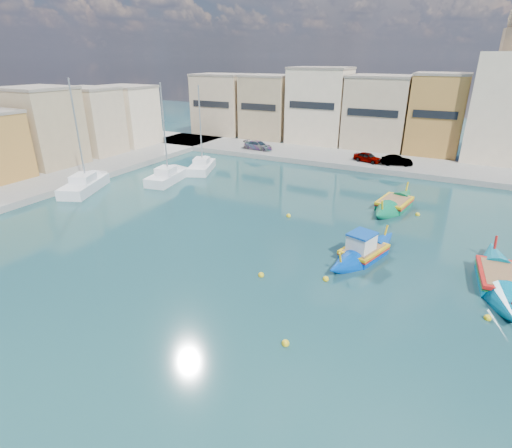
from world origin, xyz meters
The scene contains 13 objects.
ground centered at (0.00, 0.00, 0.00)m, with size 160.00×160.00×0.00m, color #112A34.
north_quay centered at (0.00, 32.00, 0.30)m, with size 80.00×8.00×0.60m, color gray.
west_quay centered at (-32.00, 8.00, 0.30)m, with size 8.00×56.00×0.60m, color gray.
north_townhouses centered at (6.68, 39.36, 5.00)m, with size 83.20×7.87×10.19m.
west_townhouses centered at (-37.00, 8.05, 4.54)m, with size 7.14×40.64×8.52m.
parked_cars centered at (-9.89, 30.50, 1.17)m, with size 21.64×2.26×1.14m.
luzzu_blue_cabin centered at (0.67, 7.24, 0.34)m, with size 4.15×8.17×2.82m.
luzzu_cyan_mid centered at (8.46, 7.42, 0.30)m, with size 3.19×9.79×2.84m.
luzzu_green centered at (0.79, 17.67, 0.29)m, with size 3.59×8.85×2.71m.
yacht_north centered at (-21.40, 21.37, 0.40)m, with size 4.70×7.80×10.06m.
yacht_midnorth centered at (-21.89, 16.21, 0.42)m, with size 3.49×7.75×10.61m.
yacht_mid centered at (-27.50, 10.32, 0.44)m, with size 5.62×9.10×11.19m.
mooring_buoys centered at (2.00, 5.34, 0.08)m, with size 21.74×20.10×0.36m.
Camera 1 is at (5.21, -16.58, 12.15)m, focal length 28.00 mm.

